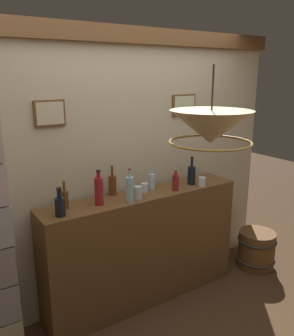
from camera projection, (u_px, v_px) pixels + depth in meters
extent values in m
cube|color=beige|center=(129.00, 168.00, 3.29)|extent=(3.34, 0.08, 2.49)
cube|color=brown|center=(131.00, 35.00, 2.94)|extent=(3.34, 0.10, 0.14)
cube|color=brown|center=(49.00, 113.00, 2.71)|extent=(0.24, 0.03, 0.20)
cube|color=beige|center=(50.00, 113.00, 2.70)|extent=(0.21, 0.01, 0.17)
cube|color=brown|center=(184.00, 105.00, 3.42)|extent=(0.27, 0.03, 0.20)
cube|color=beige|center=(185.00, 105.00, 3.41)|extent=(0.24, 0.01, 0.17)
cube|color=beige|center=(7.00, 327.00, 2.78)|extent=(0.18, 0.37, 0.29)
cube|color=brown|center=(144.00, 248.00, 3.27)|extent=(1.91, 0.36, 1.06)
cylinder|color=brown|center=(113.00, 185.00, 3.08)|extent=(0.07, 0.07, 0.17)
cylinder|color=brown|center=(112.00, 172.00, 3.05)|extent=(0.02, 0.02, 0.08)
cylinder|color=maroon|center=(112.00, 166.00, 3.04)|extent=(0.02, 0.02, 0.01)
cylinder|color=black|center=(191.00, 175.00, 3.38)|extent=(0.08, 0.08, 0.17)
cylinder|color=black|center=(192.00, 162.00, 3.35)|extent=(0.03, 0.03, 0.09)
cylinder|color=black|center=(192.00, 157.00, 3.33)|extent=(0.03, 0.03, 0.01)
cylinder|color=maroon|center=(99.00, 191.00, 2.84)|extent=(0.07, 0.07, 0.23)
cylinder|color=maroon|center=(98.00, 175.00, 2.81)|extent=(0.03, 0.03, 0.05)
cylinder|color=black|center=(98.00, 171.00, 2.80)|extent=(0.04, 0.04, 0.01)
cylinder|color=#A4D0D9|center=(130.00, 190.00, 2.90)|extent=(0.06, 0.06, 0.21)
cylinder|color=#A4D0D9|center=(130.00, 174.00, 2.87)|extent=(0.02, 0.02, 0.06)
cylinder|color=maroon|center=(130.00, 169.00, 2.86)|extent=(0.02, 0.02, 0.01)
cylinder|color=brown|center=(65.00, 200.00, 2.77)|extent=(0.06, 0.06, 0.15)
cylinder|color=brown|center=(64.00, 186.00, 2.74)|extent=(0.02, 0.02, 0.08)
cylinder|color=#B7932D|center=(64.00, 181.00, 2.72)|extent=(0.02, 0.02, 0.01)
cylinder|color=black|center=(60.00, 207.00, 2.63)|extent=(0.08, 0.08, 0.14)
cylinder|color=black|center=(59.00, 194.00, 2.60)|extent=(0.03, 0.03, 0.07)
cylinder|color=black|center=(59.00, 189.00, 2.59)|extent=(0.04, 0.04, 0.01)
cylinder|color=maroon|center=(175.00, 183.00, 3.21)|extent=(0.06, 0.06, 0.14)
cylinder|color=maroon|center=(176.00, 173.00, 3.18)|extent=(0.02, 0.02, 0.05)
cylinder|color=#B7932D|center=(176.00, 170.00, 3.18)|extent=(0.03, 0.03, 0.01)
cylinder|color=silver|center=(152.00, 182.00, 3.23)|extent=(0.06, 0.06, 0.15)
cylinder|color=silver|center=(152.00, 170.00, 3.20)|extent=(0.02, 0.02, 0.08)
cylinder|color=#B7932D|center=(152.00, 165.00, 3.19)|extent=(0.03, 0.03, 0.01)
cylinder|color=silver|center=(145.00, 188.00, 3.17)|extent=(0.07, 0.07, 0.08)
cylinder|color=silver|center=(202.00, 182.00, 3.33)|extent=(0.07, 0.07, 0.09)
cylinder|color=silver|center=(138.00, 192.00, 3.00)|extent=(0.07, 0.07, 0.11)
cone|color=beige|center=(211.00, 127.00, 2.29)|extent=(0.55, 0.55, 0.22)
cylinder|color=black|center=(213.00, 88.00, 2.22)|extent=(0.01, 0.01, 0.29)
torus|color=#AD8433|center=(210.00, 142.00, 2.32)|extent=(0.55, 0.55, 0.02)
cylinder|color=brown|center=(256.00, 249.00, 3.91)|extent=(0.40, 0.40, 0.41)
torus|color=#333338|center=(257.00, 240.00, 3.88)|extent=(0.43, 0.43, 0.02)
torus|color=#333338|center=(255.00, 258.00, 3.94)|extent=(0.43, 0.43, 0.02)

